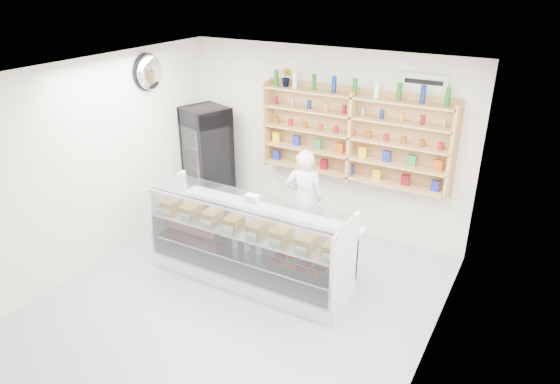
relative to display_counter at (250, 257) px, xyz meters
The scene contains 8 objects.
room 1.23m from the display_counter, 76.01° to the right, with size 5.00×5.00×5.00m.
display_counter is the anchor object (origin of this frame).
shop_worker 1.25m from the display_counter, 80.10° to the left, with size 0.55×0.36×1.50m, color white.
drinks_cooler 2.27m from the display_counter, 140.73° to the left, with size 0.82×0.81×1.80m.
wall_shelving 2.26m from the display_counter, 69.79° to the left, with size 2.84×0.28×1.33m.
potted_plant 2.70m from the display_counter, 103.64° to the left, with size 0.15×0.12×0.28m, color #1E6626.
security_mirror 2.99m from the display_counter, 163.12° to the left, with size 0.15×0.50×0.50m, color silver.
wall_sign 3.23m from the display_counter, 50.63° to the left, with size 0.62×0.03×0.20m, color white.
Camera 1 is at (2.96, -4.13, 3.80)m, focal length 32.00 mm.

